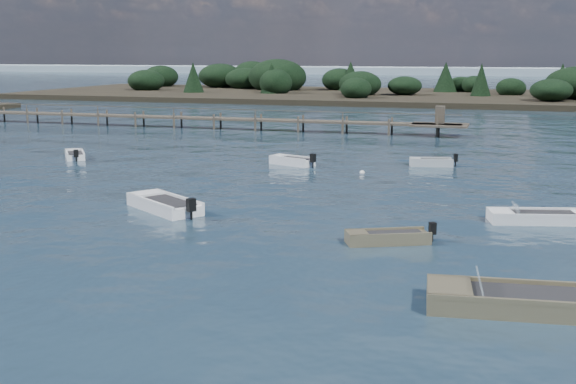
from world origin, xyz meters
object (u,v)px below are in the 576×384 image
(tender_far_white, at_px, (292,163))
(dinghy_mid_white_b, at_px, (535,219))
(dinghy_mid_grey, at_px, (164,207))
(tender_far_grey_b, at_px, (431,164))
(dinghy_extra_a, at_px, (388,240))
(dinghy_mid_white_a, at_px, (519,304))
(jetty, at_px, (178,118))
(tender_far_grey, at_px, (75,156))

(tender_far_white, height_order, dinghy_mid_white_b, tender_far_white)
(dinghy_mid_grey, height_order, dinghy_mid_white_b, dinghy_mid_grey)
(tender_far_grey_b, height_order, dinghy_extra_a, tender_far_grey_b)
(dinghy_mid_grey, distance_m, dinghy_mid_white_a, 18.54)
(dinghy_extra_a, bearing_deg, tender_far_white, 117.63)
(dinghy_mid_grey, relative_size, dinghy_extra_a, 1.32)
(tender_far_white, height_order, jetty, jetty)
(tender_far_grey_b, xyz_separation_m, jetty, (-26.98, 17.66, 0.83))
(dinghy_mid_grey, height_order, dinghy_extra_a, dinghy_mid_grey)
(dinghy_mid_grey, distance_m, dinghy_extra_a, 11.52)
(tender_far_grey_b, distance_m, dinghy_mid_white_b, 16.08)
(tender_far_white, bearing_deg, dinghy_extra_a, -62.37)
(tender_far_white, height_order, tender_far_grey_b, tender_far_white)
(dinghy_extra_a, bearing_deg, dinghy_mid_white_b, 44.20)
(dinghy_mid_grey, relative_size, jetty, 0.07)
(dinghy_mid_white_a, height_order, dinghy_extra_a, dinghy_mid_white_a)
(tender_far_grey_b, relative_size, dinghy_mid_white_a, 0.54)
(tender_far_white, distance_m, dinghy_mid_white_b, 19.64)
(tender_far_grey, relative_size, tender_far_grey_b, 0.97)
(tender_far_white, bearing_deg, dinghy_mid_white_b, -39.80)
(dinghy_mid_white_b, bearing_deg, jetty, 135.55)
(dinghy_mid_grey, xyz_separation_m, dinghy_mid_white_a, (16.10, -9.18, 0.01))
(dinghy_mid_white_a, bearing_deg, jetty, 126.18)
(jetty, bearing_deg, dinghy_mid_white_b, -44.45)
(tender_far_grey, bearing_deg, dinghy_mid_white_a, -37.17)
(dinghy_extra_a, bearing_deg, dinghy_mid_grey, 165.79)
(dinghy_mid_grey, xyz_separation_m, dinghy_extra_a, (11.17, -2.83, -0.03))
(tender_far_grey, xyz_separation_m, dinghy_extra_a, (25.05, -16.38, -0.01))
(tender_far_white, distance_m, dinghy_mid_white_a, 28.33)
(dinghy_mid_white_b, relative_size, jetty, 0.07)
(dinghy_mid_white_a, relative_size, dinghy_extra_a, 1.66)
(dinghy_mid_grey, height_order, tender_far_grey_b, dinghy_mid_grey)
(tender_far_grey, xyz_separation_m, dinghy_mid_white_b, (30.69, -10.90, -0.01))
(dinghy_extra_a, xyz_separation_m, jetty, (-27.51, 38.00, 0.85))
(dinghy_mid_grey, distance_m, jetty, 38.79)
(tender_far_white, xyz_separation_m, dinghy_extra_a, (9.45, -18.05, -0.03))
(tender_far_white, distance_m, tender_far_grey, 15.69)
(tender_far_grey, bearing_deg, jetty, 96.48)
(dinghy_mid_white_b, height_order, dinghy_extra_a, dinghy_mid_white_b)
(dinghy_mid_white_a, xyz_separation_m, dinghy_mid_white_b, (0.71, 11.84, -0.03))
(dinghy_mid_white_a, distance_m, dinghy_mid_white_b, 11.86)
(dinghy_mid_grey, bearing_deg, dinghy_mid_white_a, -29.69)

